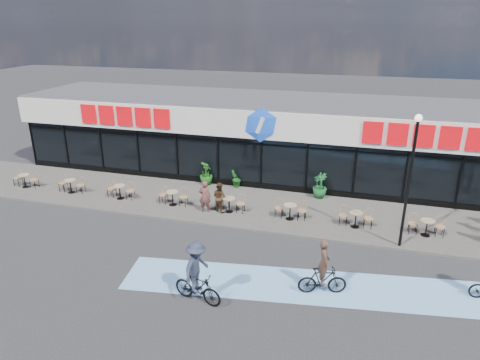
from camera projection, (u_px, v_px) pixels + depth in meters
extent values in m
plane|color=#28282B|center=(222.00, 251.00, 17.80)|extent=(120.00, 120.00, 0.00)
cube|color=#58544E|center=(250.00, 207.00, 21.83)|extent=(44.00, 5.00, 0.10)
cube|color=#75ACDE|center=(315.00, 286.00, 15.44)|extent=(14.17, 4.13, 0.01)
cube|color=black|center=(272.00, 149.00, 26.25)|extent=(30.00, 6.00, 3.00)
cube|color=silver|center=(273.00, 114.00, 25.32)|extent=(30.60, 6.30, 1.50)
cube|color=#47474C|center=(274.00, 100.00, 25.16)|extent=(30.60, 6.30, 0.10)
cube|color=navy|center=(261.00, 137.00, 22.97)|extent=(30.60, 0.08, 0.18)
cube|color=black|center=(261.00, 145.00, 23.12)|extent=(30.00, 0.06, 0.08)
cube|color=black|center=(261.00, 187.00, 24.00)|extent=(30.00, 0.10, 0.40)
cube|color=#BF070E|center=(125.00, 116.00, 24.49)|extent=(5.63, 0.18, 1.10)
cube|color=#BF070E|center=(423.00, 136.00, 20.44)|extent=(5.63, 0.18, 1.10)
ellipsoid|color=blue|center=(261.00, 125.00, 22.47)|extent=(1.90, 0.24, 1.90)
cylinder|color=black|center=(33.00, 144.00, 27.33)|extent=(0.10, 0.10, 3.00)
cylinder|color=black|center=(66.00, 147.00, 26.70)|extent=(0.10, 0.10, 3.00)
cylinder|color=black|center=(101.00, 150.00, 26.07)|extent=(0.10, 0.10, 3.00)
cylinder|color=black|center=(138.00, 154.00, 25.43)|extent=(0.10, 0.10, 3.00)
cylinder|color=black|center=(177.00, 157.00, 24.80)|extent=(0.10, 0.10, 3.00)
cylinder|color=black|center=(218.00, 161.00, 24.16)|extent=(0.10, 0.10, 3.00)
cylinder|color=black|center=(261.00, 165.00, 23.53)|extent=(0.10, 0.10, 3.00)
cylinder|color=black|center=(306.00, 169.00, 22.90)|extent=(0.10, 0.10, 3.00)
cylinder|color=black|center=(354.00, 173.00, 22.26)|extent=(0.10, 0.10, 3.00)
cylinder|color=black|center=(405.00, 178.00, 21.63)|extent=(0.10, 0.10, 3.00)
cylinder|color=black|center=(459.00, 183.00, 20.99)|extent=(0.10, 0.10, 3.00)
cylinder|color=black|center=(408.00, 186.00, 17.07)|extent=(0.12, 0.12, 5.36)
sphere|color=#FFF2CC|center=(419.00, 118.00, 16.08)|extent=(0.28, 0.28, 0.28)
cylinder|color=tan|center=(23.00, 175.00, 23.95)|extent=(0.60, 0.60, 0.04)
cylinder|color=black|center=(25.00, 181.00, 24.07)|extent=(0.06, 0.06, 0.70)
cylinder|color=black|center=(26.00, 187.00, 24.20)|extent=(0.40, 0.40, 0.02)
cylinder|color=tan|center=(70.00, 180.00, 23.18)|extent=(0.60, 0.60, 0.04)
cylinder|color=black|center=(71.00, 186.00, 23.31)|extent=(0.06, 0.06, 0.70)
cylinder|color=black|center=(72.00, 192.00, 23.44)|extent=(0.40, 0.40, 0.02)
cylinder|color=tan|center=(119.00, 186.00, 22.42)|extent=(0.60, 0.60, 0.04)
cylinder|color=black|center=(120.00, 192.00, 22.54)|extent=(0.06, 0.06, 0.70)
cylinder|color=black|center=(121.00, 198.00, 22.67)|extent=(0.40, 0.40, 0.02)
cylinder|color=tan|center=(172.00, 192.00, 21.65)|extent=(0.60, 0.60, 0.04)
cylinder|color=black|center=(173.00, 198.00, 21.78)|extent=(0.06, 0.06, 0.70)
cylinder|color=black|center=(173.00, 205.00, 21.91)|extent=(0.40, 0.40, 0.02)
cylinder|color=tan|center=(229.00, 198.00, 20.89)|extent=(0.60, 0.60, 0.04)
cylinder|color=black|center=(229.00, 205.00, 21.01)|extent=(0.06, 0.06, 0.70)
cylinder|color=black|center=(229.00, 211.00, 21.14)|extent=(0.40, 0.40, 0.02)
cylinder|color=tan|center=(290.00, 205.00, 20.12)|extent=(0.60, 0.60, 0.04)
cylinder|color=black|center=(290.00, 212.00, 20.25)|extent=(0.06, 0.06, 0.70)
cylinder|color=black|center=(290.00, 219.00, 20.37)|extent=(0.40, 0.40, 0.02)
cylinder|color=tan|center=(356.00, 213.00, 19.36)|extent=(0.60, 0.60, 0.04)
cylinder|color=black|center=(356.00, 220.00, 19.48)|extent=(0.06, 0.06, 0.70)
cylinder|color=black|center=(355.00, 227.00, 19.61)|extent=(0.40, 0.40, 0.02)
cylinder|color=tan|center=(428.00, 221.00, 18.59)|extent=(0.60, 0.60, 0.04)
cylinder|color=black|center=(426.00, 228.00, 18.72)|extent=(0.06, 0.06, 0.70)
cylinder|color=black|center=(425.00, 235.00, 18.84)|extent=(0.40, 0.40, 0.02)
imported|color=#1A4E16|center=(206.00, 173.00, 24.38)|extent=(0.92, 0.92, 1.31)
imported|color=#195518|center=(236.00, 179.00, 23.96)|extent=(0.67, 0.72, 1.04)
imported|color=#165024|center=(320.00, 185.00, 22.60)|extent=(1.07, 1.07, 1.35)
imported|color=brown|center=(205.00, 197.00, 20.89)|extent=(0.66, 0.51, 1.60)
imported|color=#3F2816|center=(219.00, 197.00, 20.94)|extent=(0.90, 0.82, 1.51)
imported|color=black|center=(322.00, 281.00, 14.90)|extent=(1.78, 0.93, 1.03)
imported|color=#4D3127|center=(324.00, 262.00, 14.63)|extent=(0.54, 0.69, 1.65)
imported|color=black|center=(197.00, 288.00, 14.44)|extent=(1.90, 0.91, 1.10)
imported|color=#2C3144|center=(197.00, 267.00, 14.15)|extent=(0.93, 1.31, 1.83)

